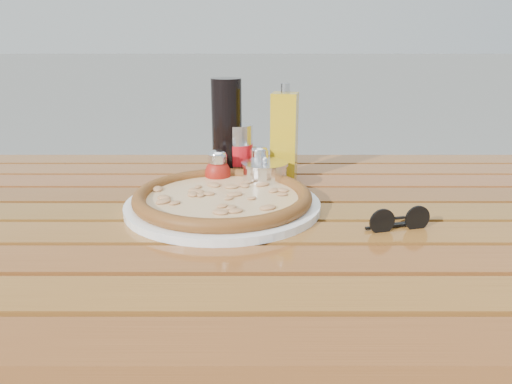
{
  "coord_description": "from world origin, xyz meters",
  "views": [
    {
      "loc": [
        0.0,
        -0.86,
        1.06
      ],
      "look_at": [
        0.0,
        0.02,
        0.78
      ],
      "focal_mm": 35.0,
      "sensor_mm": 36.0,
      "label": 1
    }
  ],
  "objects_px": {
    "soda_can": "(238,152)",
    "dark_bottle": "(227,129)",
    "sunglasses": "(399,221)",
    "oregano_shaker": "(259,165)",
    "plate": "(223,205)",
    "pizza": "(223,197)",
    "pepper_shaker": "(218,170)",
    "olive_oil_cruet": "(284,136)",
    "table": "(256,249)",
    "parmesan_tin": "(265,176)"
  },
  "relations": [
    {
      "from": "oregano_shaker",
      "to": "soda_can",
      "type": "xyz_separation_m",
      "value": [
        -0.05,
        0.04,
        0.02
      ]
    },
    {
      "from": "dark_bottle",
      "to": "sunglasses",
      "type": "height_order",
      "value": "dark_bottle"
    },
    {
      "from": "oregano_shaker",
      "to": "soda_can",
      "type": "distance_m",
      "value": 0.06
    },
    {
      "from": "oregano_shaker",
      "to": "parmesan_tin",
      "type": "relative_size",
      "value": 0.8
    },
    {
      "from": "dark_bottle",
      "to": "parmesan_tin",
      "type": "bearing_deg",
      "value": -49.68
    },
    {
      "from": "soda_can",
      "to": "table",
      "type": "bearing_deg",
      "value": -79.94
    },
    {
      "from": "soda_can",
      "to": "dark_bottle",
      "type": "bearing_deg",
      "value": -176.67
    },
    {
      "from": "table",
      "to": "sunglasses",
      "type": "xyz_separation_m",
      "value": [
        0.24,
        -0.09,
        0.09
      ]
    },
    {
      "from": "olive_oil_cruet",
      "to": "soda_can",
      "type": "bearing_deg",
      "value": 176.13
    },
    {
      "from": "plate",
      "to": "soda_can",
      "type": "bearing_deg",
      "value": 84.46
    },
    {
      "from": "parmesan_tin",
      "to": "sunglasses",
      "type": "bearing_deg",
      "value": -45.62
    },
    {
      "from": "soda_can",
      "to": "sunglasses",
      "type": "relative_size",
      "value": 1.09
    },
    {
      "from": "plate",
      "to": "parmesan_tin",
      "type": "xyz_separation_m",
      "value": [
        0.08,
        0.12,
        0.02
      ]
    },
    {
      "from": "pizza",
      "to": "pepper_shaker",
      "type": "bearing_deg",
      "value": 97.89
    },
    {
      "from": "table",
      "to": "oregano_shaker",
      "type": "xyz_separation_m",
      "value": [
        0.01,
        0.19,
        0.11
      ]
    },
    {
      "from": "sunglasses",
      "to": "pepper_shaker",
      "type": "bearing_deg",
      "value": 128.46
    },
    {
      "from": "soda_can",
      "to": "sunglasses",
      "type": "distance_m",
      "value": 0.43
    },
    {
      "from": "table",
      "to": "plate",
      "type": "distance_m",
      "value": 0.1
    },
    {
      "from": "plate",
      "to": "dark_bottle",
      "type": "relative_size",
      "value": 1.64
    },
    {
      "from": "table",
      "to": "pepper_shaker",
      "type": "height_order",
      "value": "pepper_shaker"
    },
    {
      "from": "pizza",
      "to": "parmesan_tin",
      "type": "height_order",
      "value": "parmesan_tin"
    },
    {
      "from": "dark_bottle",
      "to": "olive_oil_cruet",
      "type": "distance_m",
      "value": 0.13
    },
    {
      "from": "table",
      "to": "olive_oil_cruet",
      "type": "distance_m",
      "value": 0.29
    },
    {
      "from": "oregano_shaker",
      "to": "parmesan_tin",
      "type": "distance_m",
      "value": 0.06
    },
    {
      "from": "pepper_shaker",
      "to": "olive_oil_cruet",
      "type": "bearing_deg",
      "value": 26.44
    },
    {
      "from": "dark_bottle",
      "to": "sunglasses",
      "type": "relative_size",
      "value": 2.0
    },
    {
      "from": "pizza",
      "to": "dark_bottle",
      "type": "xyz_separation_m",
      "value": [
        -0.0,
        0.21,
        0.09
      ]
    },
    {
      "from": "plate",
      "to": "pizza",
      "type": "height_order",
      "value": "pizza"
    },
    {
      "from": "plate",
      "to": "table",
      "type": "bearing_deg",
      "value": -11.39
    },
    {
      "from": "table",
      "to": "parmesan_tin",
      "type": "distance_m",
      "value": 0.17
    },
    {
      "from": "pepper_shaker",
      "to": "sunglasses",
      "type": "distance_m",
      "value": 0.4
    },
    {
      "from": "plate",
      "to": "sunglasses",
      "type": "bearing_deg",
      "value": -19.44
    },
    {
      "from": "plate",
      "to": "soda_can",
      "type": "xyz_separation_m",
      "value": [
        0.02,
        0.22,
        0.05
      ]
    },
    {
      "from": "plate",
      "to": "oregano_shaker",
      "type": "xyz_separation_m",
      "value": [
        0.07,
        0.18,
        0.03
      ]
    },
    {
      "from": "sunglasses",
      "to": "pizza",
      "type": "bearing_deg",
      "value": 146.53
    },
    {
      "from": "dark_bottle",
      "to": "soda_can",
      "type": "height_order",
      "value": "dark_bottle"
    },
    {
      "from": "pizza",
      "to": "olive_oil_cruet",
      "type": "relative_size",
      "value": 1.78
    },
    {
      "from": "table",
      "to": "oregano_shaker",
      "type": "bearing_deg",
      "value": 87.9
    },
    {
      "from": "pepper_shaker",
      "to": "dark_bottle",
      "type": "xyz_separation_m",
      "value": [
        0.02,
        0.08,
        0.07
      ]
    },
    {
      "from": "sunglasses",
      "to": "table",
      "type": "bearing_deg",
      "value": 144.54
    },
    {
      "from": "pepper_shaker",
      "to": "plate",
      "type": "bearing_deg",
      "value": -82.11
    },
    {
      "from": "dark_bottle",
      "to": "sunglasses",
      "type": "distance_m",
      "value": 0.45
    },
    {
      "from": "plate",
      "to": "pizza",
      "type": "relative_size",
      "value": 0.96
    },
    {
      "from": "plate",
      "to": "dark_bottle",
      "type": "distance_m",
      "value": 0.24
    },
    {
      "from": "pizza",
      "to": "oregano_shaker",
      "type": "distance_m",
      "value": 0.19
    },
    {
      "from": "dark_bottle",
      "to": "sunglasses",
      "type": "xyz_separation_m",
      "value": [
        0.3,
        -0.32,
        -0.09
      ]
    },
    {
      "from": "plate",
      "to": "parmesan_tin",
      "type": "distance_m",
      "value": 0.14
    },
    {
      "from": "plate",
      "to": "sunglasses",
      "type": "distance_m",
      "value": 0.32
    },
    {
      "from": "oregano_shaker",
      "to": "soda_can",
      "type": "height_order",
      "value": "soda_can"
    },
    {
      "from": "pepper_shaker",
      "to": "soda_can",
      "type": "xyz_separation_m",
      "value": [
        0.04,
        0.08,
        0.02
      ]
    }
  ]
}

